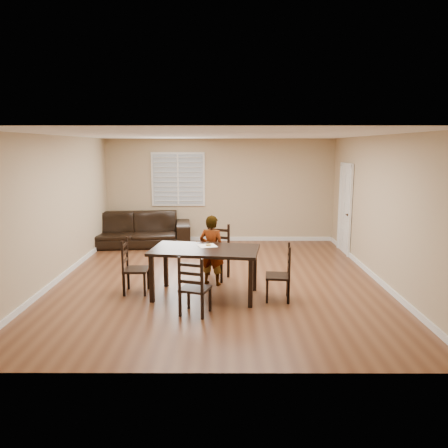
{
  "coord_description": "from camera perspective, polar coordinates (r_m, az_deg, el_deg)",
  "views": [
    {
      "loc": [
        0.14,
        -8.0,
        2.49
      ],
      "look_at": [
        0.11,
        0.4,
        1.0
      ],
      "focal_mm": 35.0,
      "sensor_mm": 36.0,
      "label": 1
    }
  ],
  "objects": [
    {
      "name": "child",
      "position": [
        7.91,
        -1.61,
        -3.44
      ],
      "size": [
        0.54,
        0.45,
        1.29
      ],
      "primitive_type": "imported",
      "rotation": [
        0.0,
        0.0,
        2.81
      ],
      "color": "gray",
      "rests_on": "ground"
    },
    {
      "name": "dining_table",
      "position": [
        7.28,
        -2.49,
        -3.88
      ],
      "size": [
        1.88,
        1.23,
        0.82
      ],
      "rotation": [
        0.0,
        0.0,
        -0.14
      ],
      "color": "black",
      "rests_on": "ground"
    },
    {
      "name": "chair_right",
      "position": [
        7.24,
        7.94,
        -6.62
      ],
      "size": [
        0.43,
        0.46,
        0.93
      ],
      "rotation": [
        0.0,
        0.0,
        -1.68
      ],
      "color": "black",
      "rests_on": "ground"
    },
    {
      "name": "napkin",
      "position": [
        7.45,
        -2.21,
        -2.85
      ],
      "size": [
        0.37,
        0.37,
        0.0
      ],
      "primitive_type": "cube",
      "rotation": [
        0.0,
        0.0,
        0.31
      ],
      "color": "white",
      "rests_on": "dining_table"
    },
    {
      "name": "ground",
      "position": [
        8.38,
        -0.79,
        -7.23
      ],
      "size": [
        7.0,
        7.0,
        0.0
      ],
      "primitive_type": "plane",
      "color": "brown",
      "rests_on": "ground"
    },
    {
      "name": "room",
      "position": [
        8.21,
        -0.55,
        5.28
      ],
      "size": [
        6.04,
        7.04,
        2.72
      ],
      "color": "tan",
      "rests_on": "ground"
    },
    {
      "name": "chair_far",
      "position": [
        6.52,
        -4.16,
        -8.54
      ],
      "size": [
        0.51,
        0.49,
        0.91
      ],
      "rotation": [
        0.0,
        0.0,
        2.83
      ],
      "color": "black",
      "rests_on": "ground"
    },
    {
      "name": "chair_near",
      "position": [
        8.4,
        -0.87,
        -3.84
      ],
      "size": [
        0.59,
        0.57,
        1.04
      ],
      "rotation": [
        0.0,
        0.0,
        -0.35
      ],
      "color": "black",
      "rests_on": "ground"
    },
    {
      "name": "donut",
      "position": [
        7.44,
        -2.04,
        -2.71
      ],
      "size": [
        0.1,
        0.1,
        0.03
      ],
      "color": "#C09044",
      "rests_on": "napkin"
    },
    {
      "name": "sofa",
      "position": [
        11.3,
        -11.83,
        -0.71
      ],
      "size": [
        2.99,
        1.42,
        0.84
      ],
      "primitive_type": "imported",
      "rotation": [
        0.0,
        0.0,
        0.1
      ],
      "color": "black",
      "rests_on": "ground"
    },
    {
      "name": "chair_left",
      "position": [
        7.69,
        -12.27,
        -5.68
      ],
      "size": [
        0.41,
        0.44,
        0.95
      ],
      "rotation": [
        0.0,
        0.0,
        1.59
      ],
      "color": "black",
      "rests_on": "ground"
    }
  ]
}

